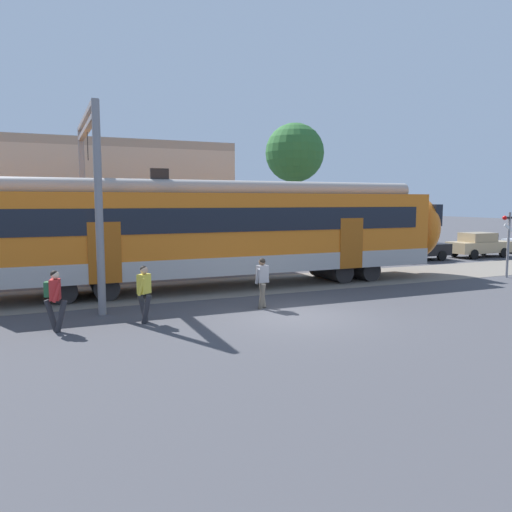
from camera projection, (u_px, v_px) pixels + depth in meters
ground_plane at (296, 316)px, 15.22m from camera, size 160.00×160.00×0.00m
pedestrian_red at (54, 295)px, 13.35m from camera, size 0.61×0.60×1.67m
pedestrian_yellow at (144, 290)px, 14.30m from camera, size 0.46×0.70×1.67m
pedestrian_grey at (262, 279)px, 16.24m from camera, size 0.54×0.67×1.67m
parked_car_black at (416, 247)px, 29.51m from camera, size 4.01×1.77×1.54m
parked_car_tan at (479, 245)px, 31.26m from camera, size 4.00×1.76×1.54m
catenary_gantry at (89, 178)px, 17.89m from camera, size 0.24×6.64×6.53m
crossing_signal at (509, 234)px, 22.70m from camera, size 0.96×0.22×3.00m
background_building at (84, 207)px, 24.94m from camera, size 14.27×5.00×9.20m
street_tree_right at (295, 153)px, 34.11m from camera, size 4.02×4.02×8.80m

